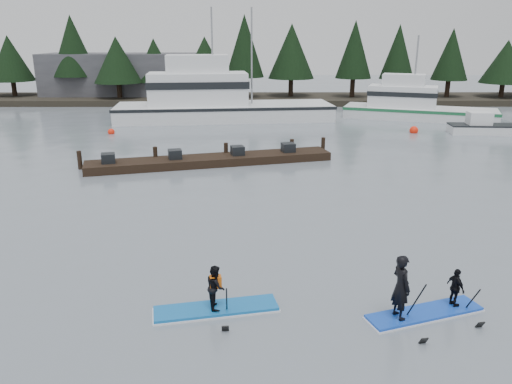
{
  "coord_description": "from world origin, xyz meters",
  "views": [
    {
      "loc": [
        -0.06,
        -12.37,
        6.89
      ],
      "look_at": [
        0.0,
        6.0,
        1.1
      ],
      "focal_mm": 35.0,
      "sensor_mm": 36.0,
      "label": 1
    }
  ],
  "objects_px": {
    "fishing_boat_large": "(218,111)",
    "floating_dock": "(211,160)",
    "fishing_boat_medium": "(415,112)",
    "paddleboard_duo": "(419,295)",
    "paddleboard_solo": "(216,298)"
  },
  "relations": [
    {
      "from": "fishing_boat_large",
      "to": "floating_dock",
      "type": "xyz_separation_m",
      "value": [
        0.71,
        -15.43,
        -0.55
      ]
    },
    {
      "from": "fishing_boat_medium",
      "to": "paddleboard_duo",
      "type": "bearing_deg",
      "value": -86.88
    },
    {
      "from": "floating_dock",
      "to": "fishing_boat_medium",
      "type": "bearing_deg",
      "value": 29.51
    },
    {
      "from": "fishing_boat_medium",
      "to": "floating_dock",
      "type": "relative_size",
      "value": 0.95
    },
    {
      "from": "floating_dock",
      "to": "fishing_boat_large",
      "type": "bearing_deg",
      "value": 77.68
    },
    {
      "from": "fishing_boat_medium",
      "to": "paddleboard_duo",
      "type": "height_order",
      "value": "fishing_boat_medium"
    },
    {
      "from": "paddleboard_solo",
      "to": "paddleboard_duo",
      "type": "height_order",
      "value": "paddleboard_duo"
    },
    {
      "from": "fishing_boat_large",
      "to": "paddleboard_duo",
      "type": "bearing_deg",
      "value": -83.13
    },
    {
      "from": "fishing_boat_large",
      "to": "floating_dock",
      "type": "bearing_deg",
      "value": -93.59
    },
    {
      "from": "fishing_boat_medium",
      "to": "floating_dock",
      "type": "xyz_separation_m",
      "value": [
        -16.22,
        -15.93,
        -0.3
      ]
    },
    {
      "from": "paddleboard_duo",
      "to": "paddleboard_solo",
      "type": "bearing_deg",
      "value": 157.91
    },
    {
      "from": "paddleboard_solo",
      "to": "paddleboard_duo",
      "type": "distance_m",
      "value": 5.18
    },
    {
      "from": "fishing_boat_large",
      "to": "paddleboard_solo",
      "type": "distance_m",
      "value": 31.03
    },
    {
      "from": "fishing_boat_medium",
      "to": "paddleboard_solo",
      "type": "xyz_separation_m",
      "value": [
        -14.82,
        -31.46,
        -0.13
      ]
    },
    {
      "from": "paddleboard_solo",
      "to": "paddleboard_duo",
      "type": "xyz_separation_m",
      "value": [
        5.17,
        -0.29,
        0.22
      ]
    }
  ]
}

